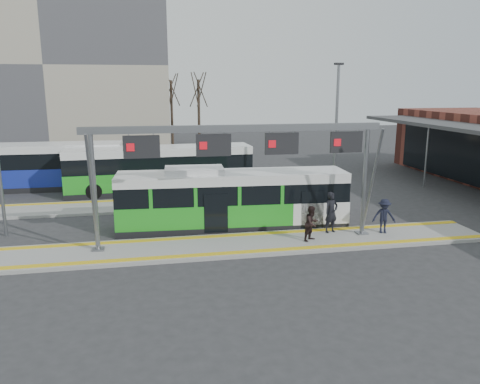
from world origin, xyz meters
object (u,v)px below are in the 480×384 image
object	(u,v)px
passenger_a	(331,212)
passenger_c	(384,216)
gantry	(240,149)
passenger_b	(312,223)
hero_bus	(232,200)

from	to	relation	value
passenger_a	passenger_c	size ratio (longest dim) A/B	1.19
gantry	passenger_c	distance (m)	7.65
gantry	passenger_b	size ratio (longest dim) A/B	8.16
passenger_a	passenger_b	world-z (taller)	passenger_a
passenger_a	passenger_c	distance (m)	2.48
hero_bus	passenger_c	distance (m)	7.34
hero_bus	passenger_b	bearing A→B (deg)	-42.27
hero_bus	passenger_a	size ratio (longest dim) A/B	5.85
gantry	hero_bus	xyz separation A→B (m)	(0.09, 2.68, -2.88)
gantry	passenger_b	bearing A→B (deg)	-8.24
gantry	passenger_c	size ratio (longest dim) A/B	7.91
hero_bus	passenger_a	world-z (taller)	hero_bus
hero_bus	passenger_c	bearing A→B (deg)	-18.58
hero_bus	passenger_a	xyz separation A→B (m)	(4.38, -2.15, -0.30)
hero_bus	passenger_a	distance (m)	4.89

